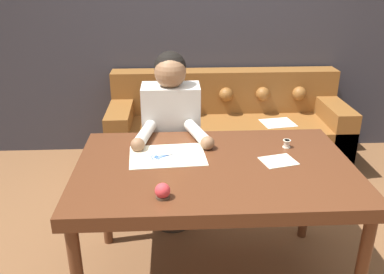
# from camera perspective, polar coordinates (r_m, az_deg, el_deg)

# --- Properties ---
(wall_back) EXTENTS (8.00, 0.06, 2.60)m
(wall_back) POSITION_cam_1_polar(r_m,az_deg,el_deg) (3.90, 1.37, 16.55)
(wall_back) COLOR #383842
(wall_back) RESTS_ON ground_plane
(dining_table) EXTENTS (1.45, 0.93, 0.77)m
(dining_table) POSITION_cam_1_polar(r_m,az_deg,el_deg) (2.16, 3.18, -5.59)
(dining_table) COLOR #562D19
(dining_table) RESTS_ON ground_plane
(couch) EXTENTS (2.11, 0.77, 0.83)m
(couch) POSITION_cam_1_polar(r_m,az_deg,el_deg) (3.79, 4.83, 0.74)
(couch) COLOR brown
(couch) RESTS_ON ground_plane
(person) EXTENTS (0.47, 0.60, 1.25)m
(person) POSITION_cam_1_polar(r_m,az_deg,el_deg) (2.72, -2.86, -1.01)
(person) COLOR #33281E
(person) RESTS_ON ground_plane
(pattern_paper_main) EXTENTS (0.43, 0.32, 0.00)m
(pattern_paper_main) POSITION_cam_1_polar(r_m,az_deg,el_deg) (2.22, -3.46, -2.62)
(pattern_paper_main) COLOR beige
(pattern_paper_main) RESTS_ON dining_table
(pattern_paper_offcut) EXTENTS (0.21, 0.18, 0.00)m
(pattern_paper_offcut) POSITION_cam_1_polar(r_m,az_deg,el_deg) (2.21, 12.03, -3.31)
(pattern_paper_offcut) COLOR beige
(pattern_paper_offcut) RESTS_ON dining_table
(scissors) EXTENTS (0.23, 0.13, 0.01)m
(scissors) POSITION_cam_1_polar(r_m,az_deg,el_deg) (2.21, -3.95, -2.73)
(scissors) COLOR silver
(scissors) RESTS_ON dining_table
(thread_spool) EXTENTS (0.04, 0.04, 0.05)m
(thread_spool) POSITION_cam_1_polar(r_m,az_deg,el_deg) (2.38, 13.15, -0.92)
(thread_spool) COLOR beige
(thread_spool) RESTS_ON dining_table
(pin_cushion) EXTENTS (0.07, 0.07, 0.07)m
(pin_cushion) POSITION_cam_1_polar(r_m,az_deg,el_deg) (1.82, -4.15, -7.62)
(pin_cushion) COLOR #4C3828
(pin_cushion) RESTS_ON dining_table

